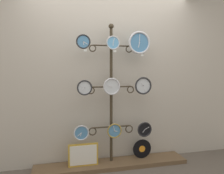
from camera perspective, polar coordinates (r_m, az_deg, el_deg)
The scene contains 17 objects.
shop_wall at distance 3.28m, azimuth -0.89°, elevation 4.64°, with size 4.40×0.04×2.80m.
low_shelf at distance 3.35m, azimuth 0.04°, elevation -19.50°, with size 2.20×0.36×0.06m.
display_stand at distance 3.19m, azimuth -0.22°, elevation -7.56°, with size 0.69×0.38×2.04m.
clock_top_left at distance 2.98m, azimuth -7.52°, elevation 11.66°, with size 0.19×0.04×0.19m.
clock_top_center at distance 3.04m, azimuth 0.25°, elevation 11.48°, with size 0.19×0.04×0.19m.
clock_top_right at distance 3.18m, azimuth 7.15°, elevation 11.40°, with size 0.32×0.04×0.32m.
clock_middle_left at distance 2.97m, azimuth -7.18°, elevation -0.19°, with size 0.21×0.04×0.21m.
clock_middle_center at distance 3.04m, azimuth -0.10°, elevation 0.14°, with size 0.24×0.04×0.24m.
clock_middle_right at distance 3.19m, azimuth 8.14°, elevation 0.33°, with size 0.26×0.04×0.26m.
clock_bottom_left at distance 3.09m, azimuth -8.02°, elevation -11.76°, with size 0.21×0.04×0.21m.
clock_bottom_center at distance 3.16m, azimuth 0.63°, elevation -11.36°, with size 0.21×0.04×0.21m.
clock_bottom_right at distance 3.29m, azimuth 8.47°, elevation -10.91°, with size 0.22×0.04×0.22m.
vinyl_record at distance 3.44m, azimuth 7.85°, elevation -15.70°, with size 0.29×0.01×0.29m.
picture_frame at distance 3.18m, azimuth -7.50°, elevation -17.18°, with size 0.41×0.02×0.32m.
price_tag_upper at distance 2.97m, azimuth -6.98°, elevation 9.49°, with size 0.04×0.00×0.03m.
price_tag_mid at distance 3.03m, azimuth 0.74°, elevation 9.35°, with size 0.04×0.00×0.03m.
price_tag_lower at distance 3.18m, azimuth 7.88°, elevation 8.25°, with size 0.04×0.00×0.03m.
Camera 1 is at (-0.74, -2.62, 1.38)m, focal length 35.00 mm.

